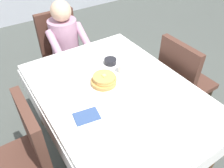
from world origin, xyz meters
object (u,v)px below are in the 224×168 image
dining_table_main (117,99)px  breakfast_stack (104,80)px  chair_diner (62,47)px  chair_right_side (182,78)px  cup_coffee (123,68)px  syrup_pitcher (70,82)px  knife_right_of_plate (125,78)px  diner_person (66,43)px  fork_left_of_plate (84,95)px  spoon_near_edge (125,113)px  chair_left_side (24,154)px  plate_breakfast (104,84)px  bowl_butter (110,61)px

dining_table_main → breakfast_stack: size_ratio=7.52×
chair_diner → chair_right_side: same height
cup_coffee → syrup_pitcher: 0.46m
knife_right_of_plate → diner_person: bearing=14.0°
chair_diner → fork_left_of_plate: bearing=76.5°
chair_right_side → fork_left_of_plate: 1.03m
chair_diner → spoon_near_edge: bearing=85.5°
dining_table_main → cup_coffee: size_ratio=13.49×
breakfast_stack → fork_left_of_plate: breakfast_stack is taller
chair_right_side → breakfast_stack: chair_right_side is taller
diner_person → chair_left_side: 1.30m
fork_left_of_plate → knife_right_of_plate: size_ratio=0.90×
chair_right_side → plate_breakfast: (-0.82, 0.11, 0.22)m
diner_person → breakfast_stack: 0.92m
chair_left_side → knife_right_of_plate: (0.91, 0.09, 0.21)m
dining_table_main → syrup_pitcher: bearing=138.6°
diner_person → spoon_near_edge: (-0.11, -1.24, 0.07)m
chair_right_side → syrup_pitcher: (-1.04, 0.24, 0.25)m
bowl_butter → chair_left_side: bearing=-160.4°
plate_breakfast → cup_coffee: (0.22, 0.06, 0.03)m
dining_table_main → chair_diner: (0.02, 1.17, -0.12)m
diner_person → syrup_pitcher: (-0.30, -0.77, 0.11)m
dining_table_main → knife_right_of_plate: (0.14, 0.09, 0.09)m
chair_left_side → cup_coffee: (0.95, 0.16, 0.25)m
spoon_near_edge → fork_left_of_plate: bearing=129.5°
cup_coffee → syrup_pitcher: size_ratio=1.41×
breakfast_stack → fork_left_of_plate: 0.19m
syrup_pitcher → chair_right_side: bearing=-13.1°
bowl_butter → syrup_pitcher: syrup_pitcher is taller
plate_breakfast → breakfast_stack: 0.04m
chair_left_side → fork_left_of_plate: bearing=-80.9°
fork_left_of_plate → diner_person: bearing=-12.6°
dining_table_main → cup_coffee: 0.27m
cup_coffee → spoon_near_edge: (-0.26, -0.39, -0.04)m
breakfast_stack → cup_coffee: (0.22, 0.06, -0.01)m
chair_diner → knife_right_of_plate: bearing=96.3°
cup_coffee → spoon_near_edge: bearing=-123.8°
chair_diner → chair_right_side: bearing=122.5°
chair_left_side → breakfast_stack: bearing=-81.7°
breakfast_stack → bowl_butter: 0.30m
dining_table_main → breakfast_stack: bearing=114.4°
cup_coffee → knife_right_of_plate: size_ratio=0.57×
chair_left_side → plate_breakfast: chair_left_side is taller
diner_person → breakfast_stack: diner_person is taller
bowl_butter → spoon_near_edge: (-0.24, -0.56, -0.02)m
dining_table_main → fork_left_of_plate: (-0.24, 0.09, 0.09)m
chair_left_side → syrup_pitcher: (0.50, 0.24, 0.25)m
plate_breakfast → spoon_near_edge: bearing=-97.1°
chair_left_side → spoon_near_edge: (0.68, -0.23, 0.21)m
dining_table_main → bowl_butter: (0.16, 0.33, 0.11)m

